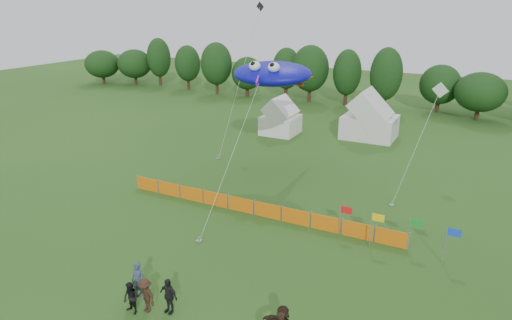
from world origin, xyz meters
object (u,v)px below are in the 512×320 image
at_px(spectator_b, 131,298).
at_px(spectator_c, 146,296).
at_px(tent_right, 370,120).
at_px(barrier_fence, 254,208).
at_px(tent_left, 281,119).
at_px(spectator_a, 138,280).
at_px(spectator_d, 168,296).
at_px(stingray_kite, 275,73).

relative_size(spectator_b, spectator_c, 0.93).
bearing_deg(tent_right, barrier_fence, -95.99).
height_order(tent_right, spectator_b, tent_right).
height_order(tent_left, spectator_b, tent_left).
bearing_deg(spectator_a, spectator_c, -44.37).
height_order(spectator_c, spectator_d, spectator_d).
height_order(tent_left, spectator_c, tent_left).
bearing_deg(tent_left, spectator_a, -78.74).
relative_size(tent_left, tent_right, 0.68).
xyz_separation_m(spectator_b, spectator_c, (0.52, 0.40, 0.06)).
height_order(spectator_d, stingray_kite, stingray_kite).
bearing_deg(spectator_c, spectator_d, 34.70).
distance_m(tent_right, spectator_b, 33.29).
distance_m(spectator_c, stingray_kite, 20.75).
bearing_deg(spectator_b, stingray_kite, 105.95).
bearing_deg(stingray_kite, barrier_fence, -73.85).
bearing_deg(spectator_b, tent_right, 95.56).
xyz_separation_m(tent_left, spectator_a, (5.84, -29.34, -0.68)).
bearing_deg(barrier_fence, spectator_d, -83.56).
distance_m(barrier_fence, stingray_kite, 11.37).
distance_m(tent_left, spectator_c, 30.78).
bearing_deg(spectator_b, spectator_d, 39.67).
relative_size(spectator_c, spectator_d, 0.97).
distance_m(spectator_d, stingray_kite, 20.47).
bearing_deg(spectator_a, spectator_b, -76.36).
relative_size(spectator_d, stingray_kite, 0.08).
xyz_separation_m(barrier_fence, spectator_b, (-0.26, -11.58, 0.28)).
xyz_separation_m(spectator_c, stingray_kite, (-2.59, 19.23, 7.34)).
relative_size(tent_left, spectator_b, 2.34).
bearing_deg(barrier_fence, spectator_b, -91.26).
xyz_separation_m(tent_left, spectator_c, (6.84, -30.00, -0.79)).
distance_m(tent_left, tent_right, 9.27).
relative_size(tent_right, spectator_b, 3.45).
distance_m(tent_left, spectator_a, 29.92).
bearing_deg(barrier_fence, stingray_kite, 106.15).
bearing_deg(spectator_d, tent_left, 111.91).
xyz_separation_m(tent_right, spectator_d, (-1.05, -32.34, -1.05)).
relative_size(tent_right, stingray_kite, 0.26).
relative_size(tent_left, stingray_kite, 0.17).
xyz_separation_m(tent_left, spectator_b, (6.32, -30.40, -0.84)).
bearing_deg(spectator_a, spectator_d, -17.09).
bearing_deg(spectator_d, tent_right, 95.29).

